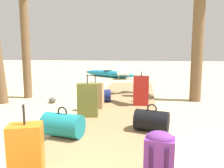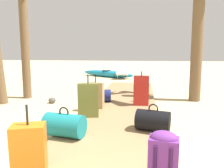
{
  "view_description": "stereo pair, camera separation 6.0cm",
  "coord_description": "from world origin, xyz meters",
  "views": [
    {
      "loc": [
        0.62,
        -0.94,
        1.37
      ],
      "look_at": [
        -0.28,
        4.42,
        0.55
      ],
      "focal_mm": 33.95,
      "sensor_mm": 36.0,
      "label": 1
    },
    {
      "loc": [
        0.56,
        -0.95,
        1.37
      ],
      "look_at": [
        -0.28,
        4.42,
        0.55
      ],
      "focal_mm": 33.95,
      "sensor_mm": 36.0,
      "label": 2
    }
  ],
  "objects": [
    {
      "name": "lounge_chair",
      "position": [
        -0.68,
        10.13,
        0.33
      ],
      "size": [
        0.94,
        1.62,
        0.81
      ],
      "color": "white",
      "rests_on": "ground"
    },
    {
      "name": "duffel_bag_navy",
      "position": [
        -0.61,
        4.37,
        0.24
      ],
      "size": [
        0.64,
        0.42,
        0.43
      ],
      "color": "navy",
      "rests_on": "boardwalk"
    },
    {
      "name": "duffel_bag_teal",
      "position": [
        -0.65,
        2.01,
        0.26
      ],
      "size": [
        0.66,
        0.44,
        0.47
      ],
      "color": "#197A7F",
      "rests_on": "boardwalk"
    },
    {
      "name": "suitcase_tan",
      "position": [
        -0.56,
        3.74,
        0.38
      ],
      "size": [
        0.39,
        0.2,
        0.79
      ],
      "color": "tan",
      "rests_on": "boardwalk"
    },
    {
      "name": "kayak",
      "position": [
        -1.54,
        10.63,
        0.19
      ],
      "size": [
        3.32,
        2.22,
        0.38
      ],
      "color": "teal",
      "rests_on": "ground"
    },
    {
      "name": "suitcase_red",
      "position": [
        0.47,
        4.2,
        0.44
      ],
      "size": [
        0.38,
        0.23,
        0.83
      ],
      "color": "red",
      "rests_on": "boardwalk"
    },
    {
      "name": "boardwalk",
      "position": [
        0.0,
        4.02,
        0.04
      ],
      "size": [
        1.67,
        8.04,
        0.08
      ],
      "primitive_type": "cube",
      "color": "#9E7A51",
      "rests_on": "ground"
    },
    {
      "name": "duffel_bag_black",
      "position": [
        0.71,
        2.46,
        0.26
      ],
      "size": [
        0.6,
        0.46,
        0.46
      ],
      "color": "black",
      "rests_on": "boardwalk"
    },
    {
      "name": "ground_plane",
      "position": [
        0.0,
        3.22,
        0.0
      ],
      "size": [
        60.0,
        60.0,
        0.0
      ],
      "primitive_type": "plane",
      "color": "#CCB789"
    },
    {
      "name": "backpack_purple",
      "position": [
        0.75,
        1.02,
        0.37
      ],
      "size": [
        0.3,
        0.24,
        0.55
      ],
      "color": "#6B2D84",
      "rests_on": "boardwalk"
    },
    {
      "name": "rock_left_far",
      "position": [
        -1.91,
        4.34,
        0.08
      ],
      "size": [
        0.28,
        0.28,
        0.16
      ],
      "primitive_type": "ellipsoid",
      "rotation": [
        0.0,
        0.0,
        0.77
      ],
      "color": "#5B5651",
      "rests_on": "ground"
    },
    {
      "name": "suitcase_olive",
      "position": [
        -0.55,
        3.07,
        0.42
      ],
      "size": [
        0.44,
        0.28,
        0.85
      ],
      "color": "olive",
      "rests_on": "boardwalk"
    },
    {
      "name": "suitcase_orange",
      "position": [
        -0.63,
        0.99,
        0.35
      ],
      "size": [
        0.4,
        0.32,
        0.76
      ],
      "color": "orange",
      "rests_on": "boardwalk"
    }
  ]
}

